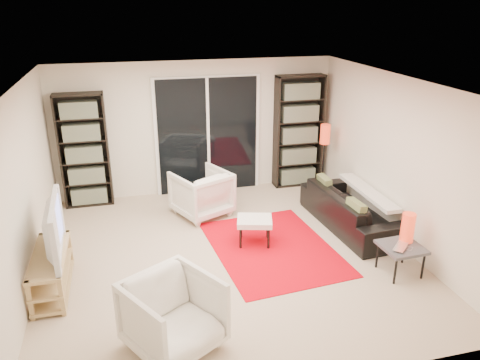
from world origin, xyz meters
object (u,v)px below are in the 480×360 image
object	(u,v)px
armchair_back	(202,193)
side_table	(401,249)
bookshelf_right	(298,132)
bookshelf_left	(84,151)
armchair_front	(173,315)
floor_lamp	(325,142)
ottoman	(255,222)
tv_stand	(52,271)
sofa	(351,209)

from	to	relation	value
armchair_back	side_table	size ratio (longest dim) A/B	1.57
bookshelf_right	armchair_back	world-z (taller)	bookshelf_right
bookshelf_left	armchair_front	xyz separation A→B (m)	(1.00, -4.00, -0.59)
bookshelf_left	side_table	world-z (taller)	bookshelf_left
armchair_front	floor_lamp	xyz separation A→B (m)	(3.15, 3.49, 0.59)
armchair_back	ottoman	distance (m)	1.31
ottoman	side_table	xyz separation A→B (m)	(1.62, -1.24, 0.02)
bookshelf_right	armchair_front	distance (m)	4.96
bookshelf_left	armchair_back	distance (m)	2.13
bookshelf_right	armchair_front	world-z (taller)	bookshelf_right
tv_stand	ottoman	world-z (taller)	tv_stand
ottoman	side_table	size ratio (longest dim) A/B	1.11
ottoman	bookshelf_right	bearing A→B (deg)	55.28
bookshelf_left	tv_stand	bearing A→B (deg)	-97.14
armchair_back	ottoman	xyz separation A→B (m)	(0.57, -1.18, -0.04)
bookshelf_right	ottoman	xyz separation A→B (m)	(-1.45, -2.09, -0.71)
sofa	tv_stand	bearing A→B (deg)	94.76
sofa	floor_lamp	bearing A→B (deg)	-9.69
bookshelf_left	ottoman	world-z (taller)	bookshelf_left
sofa	floor_lamp	distance (m)	1.57
armchair_front	ottoman	size ratio (longest dim) A/B	1.45
armchair_back	bookshelf_left	bearing A→B (deg)	-50.20
bookshelf_right	floor_lamp	xyz separation A→B (m)	(0.31, -0.51, -0.07)
bookshelf_left	bookshelf_right	distance (m)	3.85
bookshelf_right	armchair_front	size ratio (longest dim) A/B	2.45
floor_lamp	side_table	bearing A→B (deg)	-92.71
tv_stand	floor_lamp	bearing A→B (deg)	25.02
sofa	ottoman	xyz separation A→B (m)	(-1.62, -0.17, 0.05)
tv_stand	armchair_back	xyz separation A→B (m)	(2.16, 1.70, 0.12)
sofa	floor_lamp	world-z (taller)	floor_lamp
tv_stand	floor_lamp	distance (m)	5.00
side_table	armchair_front	bearing A→B (deg)	-167.34
bookshelf_left	armchair_back	size ratio (longest dim) A/B	2.33
floor_lamp	bookshelf_right	bearing A→B (deg)	120.78
bookshelf_left	floor_lamp	xyz separation A→B (m)	(4.16, -0.51, 0.00)
sofa	armchair_front	distance (m)	3.67
tv_stand	armchair_back	bearing A→B (deg)	38.27
sofa	ottoman	distance (m)	1.63
armchair_back	armchair_front	bearing A→B (deg)	51.07
sofa	armchair_back	xyz separation A→B (m)	(-2.19, 1.01, 0.09)
sofa	armchair_front	world-z (taller)	armchair_front
sofa	armchair_back	distance (m)	2.42
tv_stand	side_table	distance (m)	4.41
ottoman	floor_lamp	world-z (taller)	floor_lamp
bookshelf_right	sofa	world-z (taller)	bookshelf_right
side_table	floor_lamp	xyz separation A→B (m)	(0.13, 2.81, 0.62)
sofa	side_table	world-z (taller)	sofa
bookshelf_left	bookshelf_right	size ratio (longest dim) A/B	0.93
bookshelf_left	armchair_back	world-z (taller)	bookshelf_left
tv_stand	sofa	bearing A→B (deg)	9.01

